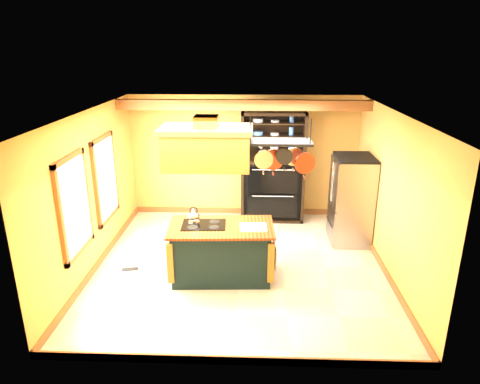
# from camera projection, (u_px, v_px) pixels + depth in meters

# --- Properties ---
(floor) EXTENTS (5.00, 5.00, 0.00)m
(floor) POSITION_uv_depth(u_px,v_px,m) (240.00, 265.00, 7.57)
(floor) COLOR beige
(floor) RESTS_ON ground
(ceiling) EXTENTS (5.00, 5.00, 0.00)m
(ceiling) POSITION_uv_depth(u_px,v_px,m) (240.00, 112.00, 6.69)
(ceiling) COLOR white
(ceiling) RESTS_ON wall_back
(wall_back) EXTENTS (5.00, 0.02, 2.70)m
(wall_back) POSITION_uv_depth(u_px,v_px,m) (244.00, 157.00, 9.50)
(wall_back) COLOR tan
(wall_back) RESTS_ON floor
(wall_front) EXTENTS (5.00, 0.02, 2.70)m
(wall_front) POSITION_uv_depth(u_px,v_px,m) (231.00, 267.00, 4.77)
(wall_front) COLOR tan
(wall_front) RESTS_ON floor
(wall_left) EXTENTS (0.02, 5.00, 2.70)m
(wall_left) POSITION_uv_depth(u_px,v_px,m) (92.00, 192.00, 7.22)
(wall_left) COLOR tan
(wall_left) RESTS_ON floor
(wall_right) EXTENTS (0.02, 5.00, 2.70)m
(wall_right) POSITION_uv_depth(u_px,v_px,m) (391.00, 195.00, 7.05)
(wall_right) COLOR tan
(wall_right) RESTS_ON floor
(ceiling_beam) EXTENTS (5.00, 0.15, 0.20)m
(ceiling_beam) POSITION_uv_depth(u_px,v_px,m) (243.00, 105.00, 8.34)
(ceiling_beam) COLOR #965C2E
(ceiling_beam) RESTS_ON ceiling
(window_near) EXTENTS (0.06, 1.06, 1.56)m
(window_near) POSITION_uv_depth(u_px,v_px,m) (75.00, 206.00, 6.45)
(window_near) COLOR #965C2E
(window_near) RESTS_ON wall_left
(window_far) EXTENTS (0.06, 1.06, 1.56)m
(window_far) POSITION_uv_depth(u_px,v_px,m) (106.00, 178.00, 7.77)
(window_far) COLOR #965C2E
(window_far) RESTS_ON wall_left
(kitchen_island) EXTENTS (1.75, 1.03, 1.11)m
(kitchen_island) POSITION_uv_depth(u_px,v_px,m) (221.00, 251.00, 7.06)
(kitchen_island) COLOR black
(kitchen_island) RESTS_ON floor
(range_hood) EXTENTS (1.39, 0.79, 0.80)m
(range_hood) POSITION_uv_depth(u_px,v_px,m) (207.00, 146.00, 6.49)
(range_hood) COLOR #C67E31
(range_hood) RESTS_ON ceiling
(pot_rack) EXTENTS (1.07, 0.49, 0.85)m
(pot_rack) POSITION_uv_depth(u_px,v_px,m) (280.00, 150.00, 6.47)
(pot_rack) COLOR black
(pot_rack) RESTS_ON ceiling
(refrigerator) EXTENTS (0.73, 0.86, 1.69)m
(refrigerator) POSITION_uv_depth(u_px,v_px,m) (351.00, 202.00, 8.28)
(refrigerator) COLOR #96999F
(refrigerator) RESTS_ON floor
(hutch) EXTENTS (1.36, 0.61, 2.40)m
(hutch) POSITION_uv_depth(u_px,v_px,m) (272.00, 179.00, 9.37)
(hutch) COLOR black
(hutch) RESTS_ON floor
(floor_register) EXTENTS (0.30, 0.17, 0.01)m
(floor_register) POSITION_uv_depth(u_px,v_px,m) (130.00, 269.00, 7.43)
(floor_register) COLOR black
(floor_register) RESTS_ON floor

